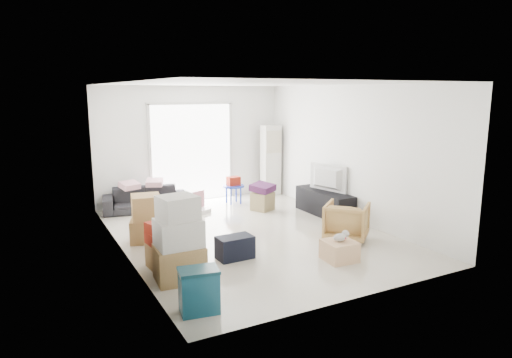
{
  "coord_description": "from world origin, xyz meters",
  "views": [
    {
      "loc": [
        -3.64,
        -7.16,
        2.57
      ],
      "look_at": [
        0.24,
        0.2,
        0.97
      ],
      "focal_mm": 32.0,
      "sensor_mm": 36.0,
      "label": 1
    }
  ],
  "objects": [
    {
      "name": "box_stack_b",
      "position": [
        -1.8,
        -0.9,
        0.34
      ],
      "size": [
        0.65,
        0.59,
        0.72
      ],
      "rotation": [
        0.0,
        0.0,
        0.18
      ],
      "color": "#AB7E4D",
      "rests_on": "room_shell"
    },
    {
      "name": "room_shell",
      "position": [
        0.0,
        0.0,
        1.35
      ],
      "size": [
        4.98,
        6.48,
        3.18
      ],
      "color": "beige",
      "rests_on": "ground"
    },
    {
      "name": "toy_walker",
      "position": [
        -0.26,
        1.84,
        0.13
      ],
      "size": [
        0.43,
        0.41,
        0.45
      ],
      "rotation": [
        0.0,
        0.0,
        0.41
      ],
      "color": "silver",
      "rests_on": "room_shell"
    },
    {
      "name": "pillow_left",
      "position": [
        -1.6,
        2.48,
        0.75
      ],
      "size": [
        0.41,
        0.37,
        0.11
      ],
      "primitive_type": "cube",
      "rotation": [
        0.0,
        0.0,
        0.35
      ],
      "color": "#E9AAB3",
      "rests_on": "sofa"
    },
    {
      "name": "kids_table",
      "position": [
        0.72,
        2.23,
        0.45
      ],
      "size": [
        0.5,
        0.5,
        0.63
      ],
      "rotation": [
        0.0,
        0.0,
        0.17
      ],
      "color": "#1830A9",
      "rests_on": "room_shell"
    },
    {
      "name": "tv_console",
      "position": [
        2.0,
        0.43,
        0.26
      ],
      "size": [
        0.46,
        1.53,
        0.51
      ],
      "primitive_type": "cube",
      "color": "black",
      "rests_on": "room_shell"
    },
    {
      "name": "plush_bunny",
      "position": [
        0.65,
        -1.84,
        0.38
      ],
      "size": [
        0.3,
        0.17,
        0.15
      ],
      "rotation": [
        0.0,
        0.0,
        -0.18
      ],
      "color": "#B2ADA8",
      "rests_on": "wood_crate"
    },
    {
      "name": "ottoman",
      "position": [
        1.02,
        1.37,
        0.2
      ],
      "size": [
        0.53,
        0.53,
        0.4
      ],
      "primitive_type": "cube",
      "rotation": [
        0.0,
        0.0,
        0.43
      ],
      "color": "#947E56",
      "rests_on": "room_shell"
    },
    {
      "name": "storage_bins",
      "position": [
        -1.9,
        -2.42,
        0.27
      ],
      "size": [
        0.51,
        0.4,
        0.54
      ],
      "rotation": [
        0.0,
        0.0,
        -0.16
      ],
      "color": "navy",
      "rests_on": "room_shell"
    },
    {
      "name": "television",
      "position": [
        2.0,
        0.43,
        0.57
      ],
      "size": [
        0.76,
        1.06,
        0.13
      ],
      "primitive_type": "imported",
      "rotation": [
        0.0,
        0.0,
        1.81
      ],
      "color": "black",
      "rests_on": "tv_console"
    },
    {
      "name": "box_stack_a",
      "position": [
        -1.8,
        -1.41,
        0.53
      ],
      "size": [
        0.69,
        0.59,
        1.19
      ],
      "rotation": [
        0.0,
        0.0,
        -0.04
      ],
      "color": "#AB7E4D",
      "rests_on": "room_shell"
    },
    {
      "name": "ac_tower",
      "position": [
        1.95,
        2.65,
        0.88
      ],
      "size": [
        0.45,
        0.3,
        1.75
      ],
      "primitive_type": "cube",
      "color": "silver",
      "rests_on": "room_shell"
    },
    {
      "name": "duffel_bag",
      "position": [
        -0.77,
        -1.01,
        0.18
      ],
      "size": [
        0.57,
        0.35,
        0.36
      ],
      "primitive_type": "cube",
      "rotation": [
        0.0,
        0.0,
        0.03
      ],
      "color": "black",
      "rests_on": "room_shell"
    },
    {
      "name": "sofa",
      "position": [
        -1.27,
        2.5,
        0.35
      ],
      "size": [
        1.84,
        0.83,
        0.7
      ],
      "primitive_type": "imported",
      "rotation": [
        0.0,
        0.0,
        -0.18
      ],
      "color": "#232327",
      "rests_on": "room_shell"
    },
    {
      "name": "sliding_door",
      "position": [
        0.0,
        2.98,
        1.24
      ],
      "size": [
        2.1,
        0.04,
        2.33
      ],
      "color": "white",
      "rests_on": "room_shell"
    },
    {
      "name": "loose_box",
      "position": [
        -1.54,
        -0.23,
        0.17
      ],
      "size": [
        0.42,
        0.42,
        0.33
      ],
      "primitive_type": "cube",
      "rotation": [
        0.0,
        0.0,
        -0.05
      ],
      "color": "#AB7E4D",
      "rests_on": "room_shell"
    },
    {
      "name": "wood_crate",
      "position": [
        0.62,
        -1.84,
        0.15
      ],
      "size": [
        0.49,
        0.49,
        0.31
      ],
      "primitive_type": "cube",
      "rotation": [
        0.0,
        0.0,
        -0.07
      ],
      "color": "tan",
      "rests_on": "room_shell"
    },
    {
      "name": "blanket",
      "position": [
        1.02,
        1.37,
        0.47
      ],
      "size": [
        0.59,
        0.59,
        0.14
      ],
      "primitive_type": "cube",
      "rotation": [
        0.0,
        0.0,
        0.48
      ],
      "color": "#491D48",
      "rests_on": "ottoman"
    },
    {
      "name": "box_stack_c",
      "position": [
        -1.77,
        0.44,
        0.4
      ],
      "size": [
        0.67,
        0.61,
        0.83
      ],
      "rotation": [
        0.0,
        0.0,
        -0.2
      ],
      "color": "#AB7E4D",
      "rests_on": "room_shell"
    },
    {
      "name": "pillow_right",
      "position": [
        -1.04,
        2.54,
        0.75
      ],
      "size": [
        0.4,
        0.36,
        0.11
      ],
      "primitive_type": "cube",
      "rotation": [
        0.0,
        0.0,
        -0.42
      ],
      "color": "#E9AAB3",
      "rests_on": "sofa"
    },
    {
      "name": "armchair",
      "position": [
        1.35,
        -1.1,
        0.37
      ],
      "size": [
        0.97,
        0.97,
        0.73
      ],
      "primitive_type": "imported",
      "rotation": [
        0.0,
        0.0,
        2.28
      ],
      "color": "tan",
      "rests_on": "room_shell"
    }
  ]
}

